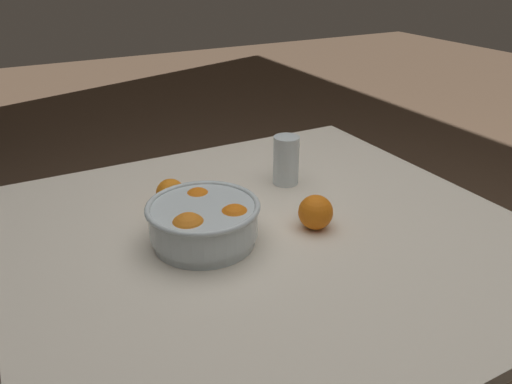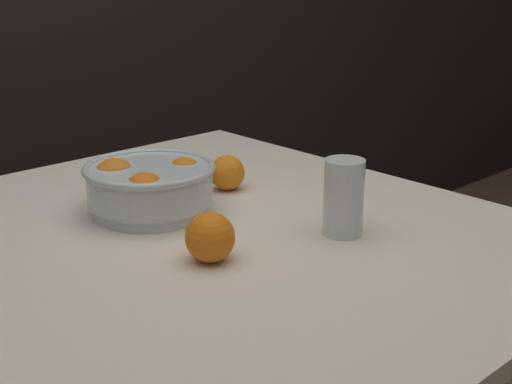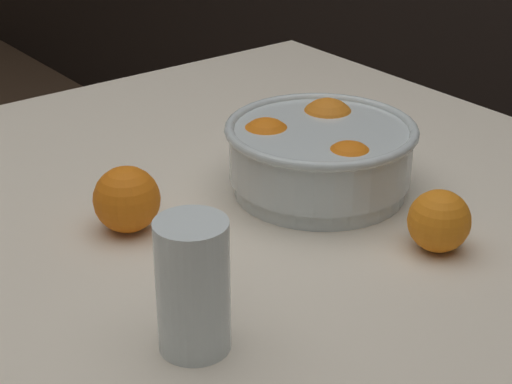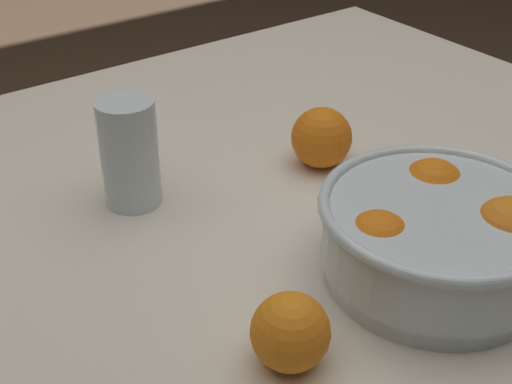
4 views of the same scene
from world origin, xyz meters
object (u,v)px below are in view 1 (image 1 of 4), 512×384
at_px(fruit_bowl, 204,221).
at_px(orange_loose_front, 171,193).
at_px(juice_glass, 286,162).
at_px(orange_loose_near_bowl, 316,212).

distance_m(fruit_bowl, orange_loose_front, 0.19).
bearing_deg(orange_loose_front, fruit_bowl, -177.75).
bearing_deg(fruit_bowl, orange_loose_front, 2.25).
bearing_deg(orange_loose_front, juice_glass, -92.66).
height_order(fruit_bowl, orange_loose_front, fruit_bowl).
relative_size(juice_glass, orange_loose_near_bowl, 1.67).
bearing_deg(juice_glass, fruit_bowl, 120.07).
bearing_deg(juice_glass, orange_loose_near_bowl, 164.56).
distance_m(fruit_bowl, juice_glass, 0.35).
height_order(orange_loose_near_bowl, orange_loose_front, orange_loose_near_bowl).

